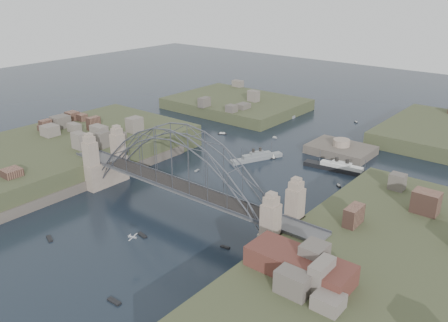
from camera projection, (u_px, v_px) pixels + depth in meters
The scene contains 24 objects.
ground at pixel (182, 215), 125.99m from camera, with size 500.00×500.00×0.00m, color black.
bridge at pixel (180, 172), 121.48m from camera, with size 84.00×13.80×24.60m.
shore_west at pixel (60, 159), 158.95m from camera, with size 50.50×90.00×12.00m.
shore_east at pixel (393, 293), 91.60m from camera, with size 50.50×90.00×12.00m.
headland_nw at pixel (236, 108), 226.69m from camera, with size 60.00×45.00×9.00m, color #3A4126.
fort_island at pixel (340, 154), 169.59m from camera, with size 22.00×16.00×9.40m.
wharf_shed at pixel (299, 265), 86.38m from camera, with size 20.00×8.00×4.00m, color #592D26.
naval_cruiser_near at pixel (257, 158), 163.23m from camera, with size 10.55×19.04×5.92m.
naval_cruiser_far at pixel (282, 119), 207.96m from camera, with size 5.07×15.85×5.31m.
ocean_liner at pixel (341, 169), 153.56m from camera, with size 25.49×6.53×6.20m.
aeroplane at pixel (132, 237), 104.14m from camera, with size 1.98×3.44×0.51m.
small_boat_a at pixel (197, 171), 154.13m from camera, with size 1.10×2.23×0.45m.
small_boat_b at pixel (277, 197), 135.99m from camera, with size 0.98×1.97×0.45m.
small_boat_c at pixel (142, 235), 115.60m from camera, with size 3.19×1.52×0.45m.
small_boat_d at pixel (339, 186), 142.66m from camera, with size 1.91×1.71×1.43m.
small_boat_e at pixel (222, 134), 190.12m from camera, with size 3.68×3.03×1.43m.
small_boat_f at pixel (273, 156), 164.21m from camera, with size 1.47×1.89×2.38m.
small_boat_g at pixel (114, 302), 92.00m from camera, with size 3.21×1.15×0.45m.
small_boat_h at pixel (275, 138), 185.45m from camera, with size 1.93×0.70×1.43m.
small_boat_i at pixel (291, 234), 116.26m from camera, with size 2.09×2.43×0.45m.
small_boat_j at pixel (50, 239), 114.05m from camera, with size 3.25×2.00×0.45m.
small_boat_k at pixel (356, 122), 205.30m from camera, with size 2.04×1.83×1.43m.
small_boat_l at pixel (158, 145), 177.63m from camera, with size 1.26×2.79×1.43m.
small_boat_m at pixel (225, 247), 110.47m from camera, with size 2.47×1.20×0.45m.
Camera 1 is at (79.51, -79.68, 59.51)m, focal length 37.62 mm.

